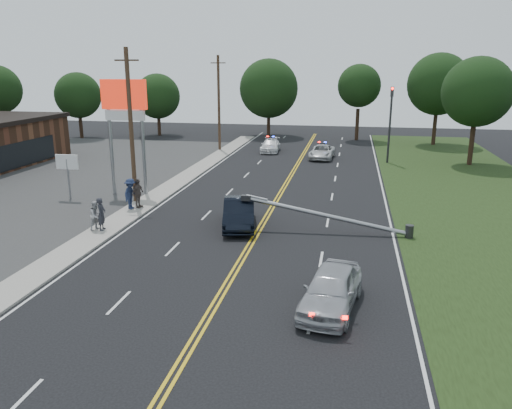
% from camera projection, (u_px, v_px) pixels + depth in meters
% --- Properties ---
extents(ground, '(120.00, 120.00, 0.00)m').
position_uv_depth(ground, '(225.00, 289.00, 20.49)').
color(ground, black).
rests_on(ground, ground).
extents(sidewalk, '(1.80, 70.00, 0.12)m').
position_uv_depth(sidewalk, '(135.00, 210.00, 31.46)').
color(sidewalk, gray).
rests_on(sidewalk, ground).
extents(grass_verge, '(12.00, 80.00, 0.01)m').
position_uv_depth(grass_verge, '(506.00, 232.00, 27.52)').
color(grass_verge, black).
rests_on(grass_verge, ground).
extents(centerline_yellow, '(0.36, 80.00, 0.00)m').
position_uv_depth(centerline_yellow, '(266.00, 218.00, 29.95)').
color(centerline_yellow, gold).
rests_on(centerline_yellow, ground).
extents(pylon_sign, '(3.20, 0.35, 8.00)m').
position_uv_depth(pylon_sign, '(125.00, 109.00, 34.05)').
color(pylon_sign, gray).
rests_on(pylon_sign, ground).
extents(small_sign, '(1.60, 0.14, 3.10)m').
position_uv_depth(small_sign, '(67.00, 166.00, 33.76)').
color(small_sign, gray).
rests_on(small_sign, ground).
extents(traffic_signal, '(0.28, 0.41, 7.05)m').
position_uv_depth(traffic_signal, '(390.00, 118.00, 46.27)').
color(traffic_signal, '#2D2D30').
rests_on(traffic_signal, ground).
extents(fallen_streetlight, '(9.36, 0.44, 1.91)m').
position_uv_depth(fallen_streetlight, '(335.00, 217.00, 27.06)').
color(fallen_streetlight, '#2D2D30').
rests_on(fallen_streetlight, ground).
extents(utility_pole_mid, '(1.60, 0.28, 10.00)m').
position_uv_depth(utility_pole_mid, '(131.00, 127.00, 32.16)').
color(utility_pole_mid, '#382619').
rests_on(utility_pole_mid, ground).
extents(utility_pole_far, '(1.60, 0.28, 10.00)m').
position_uv_depth(utility_pole_far, '(219.00, 103.00, 52.99)').
color(utility_pole_far, '#382619').
rests_on(utility_pole_far, ground).
extents(tree_4, '(5.68, 5.68, 8.20)m').
position_uv_depth(tree_4, '(78.00, 95.00, 62.60)').
color(tree_4, black).
rests_on(tree_4, ground).
extents(tree_5, '(5.81, 5.81, 8.01)m').
position_uv_depth(tree_5, '(158.00, 96.00, 65.08)').
color(tree_5, black).
rests_on(tree_5, ground).
extents(tree_6, '(7.53, 7.53, 9.87)m').
position_uv_depth(tree_6, '(269.00, 89.00, 64.23)').
color(tree_6, black).
rests_on(tree_6, ground).
extents(tree_7, '(5.17, 5.17, 9.18)m').
position_uv_depth(tree_7, '(359.00, 86.00, 60.39)').
color(tree_7, black).
rests_on(tree_7, ground).
extents(tree_8, '(7.00, 7.00, 10.40)m').
position_uv_depth(tree_8, '(439.00, 84.00, 56.66)').
color(tree_8, black).
rests_on(tree_8, ground).
extents(tree_9, '(6.26, 6.26, 9.77)m').
position_uv_depth(tree_9, '(477.00, 92.00, 44.72)').
color(tree_9, black).
rests_on(tree_9, ground).
extents(crashed_sedan, '(2.66, 5.11, 1.60)m').
position_uv_depth(crashed_sedan, '(239.00, 213.00, 28.28)').
color(crashed_sedan, black).
rests_on(crashed_sedan, ground).
extents(waiting_sedan, '(2.58, 4.86, 1.57)m').
position_uv_depth(waiting_sedan, '(331.00, 289.00, 18.60)').
color(waiting_sedan, '#AEB0B6').
rests_on(waiting_sedan, ground).
extents(emergency_a, '(2.50, 4.90, 1.32)m').
position_uv_depth(emergency_a, '(322.00, 152.00, 49.37)').
color(emergency_a, silver).
rests_on(emergency_a, ground).
extents(emergency_b, '(2.12, 4.69, 1.33)m').
position_uv_depth(emergency_b, '(270.00, 146.00, 53.40)').
color(emergency_b, white).
rests_on(emergency_b, ground).
extents(bystander_a, '(0.52, 0.72, 1.82)m').
position_uv_depth(bystander_a, '(101.00, 214.00, 27.29)').
color(bystander_a, '#282830').
rests_on(bystander_a, sidewalk).
extents(bystander_b, '(0.86, 0.96, 1.62)m').
position_uv_depth(bystander_b, '(96.00, 215.00, 27.35)').
color(bystander_b, '#ACABB0').
rests_on(bystander_b, sidewalk).
extents(bystander_c, '(0.84, 1.32, 1.95)m').
position_uv_depth(bystander_c, '(131.00, 194.00, 31.37)').
color(bystander_c, '#1C2646').
rests_on(bystander_c, sidewalk).
extents(bystander_d, '(0.67, 1.17, 1.87)m').
position_uv_depth(bystander_d, '(138.00, 193.00, 31.62)').
color(bystander_d, '#554944').
rests_on(bystander_d, sidewalk).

